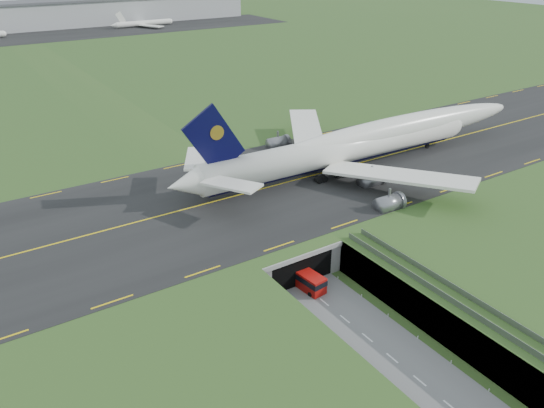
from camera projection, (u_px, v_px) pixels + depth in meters
ground at (332, 310)px, 82.27m from camera, size 900.00×900.00×0.00m
airfield_deck at (333, 294)px, 80.95m from camera, size 800.00×800.00×6.00m
trench_road at (365, 336)px, 76.57m from camera, size 12.00×75.00×0.20m
taxiway at (229, 198)px, 104.46m from camera, size 800.00×44.00×0.18m
tunnel_portal at (274, 245)px, 93.40m from camera, size 17.00×22.30×6.00m
guideway at (488, 324)px, 70.89m from camera, size 3.00×53.00×7.05m
jumbo_jet at (365, 142)px, 118.10m from camera, size 94.32×60.75×20.10m
shuttle_tram at (306, 279)px, 86.90m from camera, size 3.52×7.50×2.96m
cargo_terminal at (3, 17)px, 301.74m from camera, size 320.00×67.00×15.60m
distant_hills at (67, 19)px, 439.57m from camera, size 700.00×91.00×60.00m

